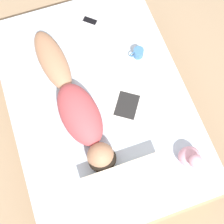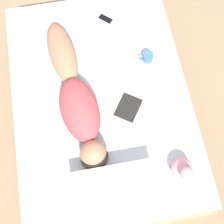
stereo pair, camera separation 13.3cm
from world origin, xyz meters
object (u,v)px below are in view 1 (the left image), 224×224
at_px(cell_phone, 90,21).
at_px(open_magazine, 142,109).
at_px(coffee_mug, 138,53).
at_px(person, 75,105).

bearing_deg(cell_phone, open_magazine, 49.75).
distance_m(open_magazine, coffee_mug, 0.51).
bearing_deg(cell_phone, person, 16.58).
bearing_deg(cell_phone, coffee_mug, 72.36).
xyz_separation_m(person, coffee_mug, (-0.65, -0.31, -0.06)).
bearing_deg(person, open_magazine, 153.50).
bearing_deg(coffee_mug, person, 25.52).
distance_m(coffee_mug, cell_phone, 0.56).
distance_m(person, cell_phone, 0.87).
distance_m(person, coffee_mug, 0.72).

